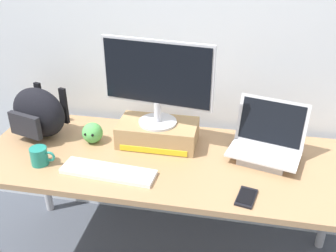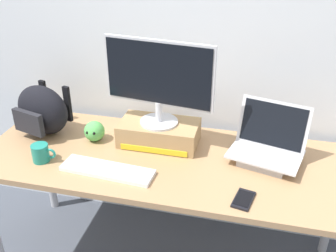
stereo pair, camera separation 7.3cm
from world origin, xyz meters
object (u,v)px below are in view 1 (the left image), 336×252
at_px(toner_box_yellow, 158,133).
at_px(external_keyboard, 108,172).
at_px(desktop_monitor, 157,80).
at_px(coffee_mug, 40,156).
at_px(messenger_backpack, 39,113).
at_px(open_laptop, 266,148).
at_px(plush_toy, 92,133).
at_px(cell_phone, 246,197).

height_order(toner_box_yellow, external_keyboard, toner_box_yellow).
distance_m(desktop_monitor, coffee_mug, 0.67).
distance_m(desktop_monitor, messenger_backpack, 0.68).
bearing_deg(open_laptop, coffee_mug, -151.74).
bearing_deg(external_keyboard, open_laptop, 25.20).
relative_size(desktop_monitor, plush_toy, 5.14).
bearing_deg(plush_toy, coffee_mug, -124.94).
height_order(messenger_backpack, plush_toy, messenger_backpack).
distance_m(toner_box_yellow, plush_toy, 0.35).
xyz_separation_m(open_laptop, plush_toy, (-0.89, -0.01, -0.00)).
bearing_deg(coffee_mug, desktop_monitor, 30.46).
height_order(toner_box_yellow, desktop_monitor, desktop_monitor).
bearing_deg(toner_box_yellow, open_laptop, -4.35).
xyz_separation_m(toner_box_yellow, coffee_mug, (-0.51, -0.30, -0.01)).
xyz_separation_m(external_keyboard, plush_toy, (-0.17, 0.26, 0.04)).
xyz_separation_m(open_laptop, cell_phone, (-0.08, -0.33, -0.05)).
relative_size(desktop_monitor, open_laptop, 1.45).
distance_m(messenger_backpack, coffee_mug, 0.31).
distance_m(toner_box_yellow, cell_phone, 0.60).
xyz_separation_m(external_keyboard, cell_phone, (0.64, -0.06, -0.01)).
xyz_separation_m(open_laptop, external_keyboard, (-0.72, -0.28, -0.05)).
bearing_deg(plush_toy, desktop_monitor, 9.00).
bearing_deg(cell_phone, external_keyboard, -173.16).
height_order(messenger_backpack, cell_phone, messenger_backpack).
height_order(desktop_monitor, cell_phone, desktop_monitor).
height_order(open_laptop, coffee_mug, open_laptop).
xyz_separation_m(desktop_monitor, cell_phone, (0.47, -0.38, -0.35)).
relative_size(toner_box_yellow, external_keyboard, 0.90).
relative_size(desktop_monitor, cell_phone, 3.86).
bearing_deg(messenger_backpack, cell_phone, -1.22).
bearing_deg(external_keyboard, toner_box_yellow, 66.33).
relative_size(toner_box_yellow, cell_phone, 2.80).
bearing_deg(open_laptop, plush_toy, -164.70).
relative_size(open_laptop, messenger_backpack, 1.09).
bearing_deg(cell_phone, desktop_monitor, 153.43).
relative_size(messenger_backpack, cell_phone, 2.44).
bearing_deg(external_keyboard, messenger_backpack, 153.85).
bearing_deg(cell_phone, plush_toy, 170.50).
bearing_deg(plush_toy, external_keyboard, -56.56).
relative_size(external_keyboard, cell_phone, 3.11).
xyz_separation_m(desktop_monitor, coffee_mug, (-0.51, -0.30, -0.31)).
relative_size(cell_phone, plush_toy, 1.33).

